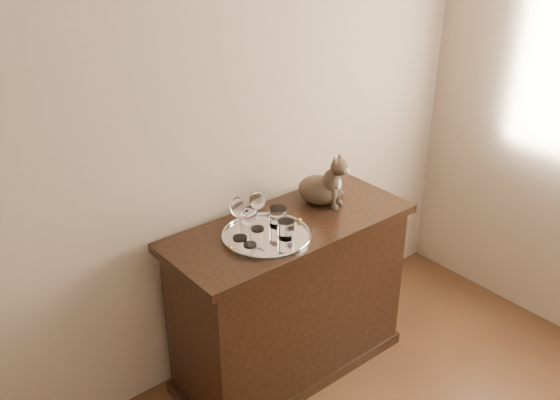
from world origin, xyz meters
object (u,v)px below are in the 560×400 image
(tumbler_a, at_px, (286,230))
(cat, at_px, (319,177))
(tray, at_px, (266,236))
(wine_glass_a, at_px, (239,218))
(wine_glass_c, at_px, (250,226))
(sideboard, at_px, (290,299))
(tumbler_c, at_px, (278,217))
(wine_glass_b, at_px, (257,210))

(tumbler_a, height_order, cat, cat)
(tray, relative_size, wine_glass_a, 1.96)
(tumbler_a, relative_size, cat, 0.30)
(wine_glass_c, xyz_separation_m, tumbler_a, (0.16, -0.05, -0.05))
(sideboard, xyz_separation_m, tray, (-0.16, -0.03, 0.43))
(tray, bearing_deg, wine_glass_a, 151.86)
(tumbler_a, height_order, tumbler_c, tumbler_c)
(sideboard, xyz_separation_m, tumbler_a, (-0.11, -0.10, 0.47))
(tumbler_c, bearing_deg, wine_glass_b, 158.06)
(wine_glass_a, height_order, wine_glass_c, wine_glass_a)
(tray, bearing_deg, tumbler_a, -52.20)
(tumbler_a, bearing_deg, wine_glass_a, 141.55)
(wine_glass_c, relative_size, tumbler_a, 2.26)
(sideboard, relative_size, wine_glass_b, 6.18)
(sideboard, bearing_deg, cat, 16.91)
(wine_glass_b, bearing_deg, tumbler_c, -21.94)
(tumbler_a, distance_m, tumbler_c, 0.11)
(sideboard, relative_size, tumbler_a, 14.51)
(wine_glass_b, height_order, tumbler_c, wine_glass_b)
(wine_glass_b, bearing_deg, sideboard, -15.14)
(sideboard, distance_m, tumbler_a, 0.50)
(wine_glass_a, xyz_separation_m, wine_glass_b, (0.11, 0.02, -0.00))
(tumbler_a, distance_m, cat, 0.40)
(tumbler_c, bearing_deg, sideboard, -5.41)
(tray, xyz_separation_m, tumbler_a, (0.05, -0.07, 0.05))
(tray, xyz_separation_m, wine_glass_c, (-0.10, -0.02, 0.10))
(sideboard, height_order, tumbler_c, tumbler_c)
(wine_glass_a, xyz_separation_m, wine_glass_c, (-0.00, -0.07, -0.01))
(wine_glass_b, height_order, cat, cat)
(wine_glass_b, bearing_deg, cat, 4.56)
(sideboard, height_order, cat, cat)
(wine_glass_a, distance_m, tumbler_a, 0.21)
(wine_glass_a, relative_size, cat, 0.74)
(sideboard, xyz_separation_m, tumbler_c, (-0.07, 0.01, 0.48))
(sideboard, bearing_deg, tumbler_c, 174.59)
(wine_glass_c, bearing_deg, tumbler_c, 15.30)
(tray, distance_m, cat, 0.44)
(wine_glass_b, distance_m, tumbler_a, 0.16)
(wine_glass_c, height_order, tumbler_c, wine_glass_c)
(cat, bearing_deg, sideboard, 177.85)
(tumbler_a, xyz_separation_m, tumbler_c, (0.04, 0.11, 0.00))
(cat, bearing_deg, tumbler_c, 173.24)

